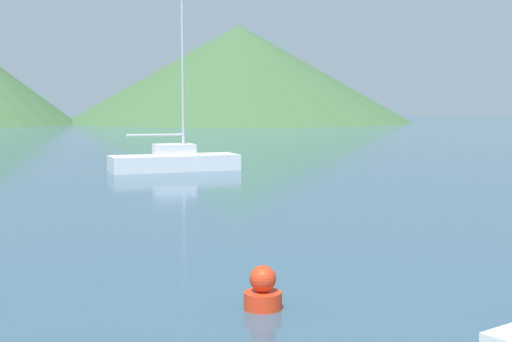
# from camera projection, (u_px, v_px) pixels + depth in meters

# --- Properties ---
(sailboat_inner) EXTENTS (5.73, 2.14, 7.41)m
(sailboat_inner) POSITION_uv_depth(u_px,v_px,m) (174.00, 160.00, 31.50)
(sailboat_inner) COLOR silver
(sailboat_inner) RESTS_ON ground_plane
(buoy_marker) EXTENTS (0.57, 0.57, 0.66)m
(buoy_marker) POSITION_uv_depth(u_px,v_px,m) (263.00, 291.00, 10.56)
(buoy_marker) COLOR red
(buoy_marker) RESTS_ON ground_plane
(hill_east) EXTENTS (50.28, 50.28, 14.09)m
(hill_east) POSITION_uv_depth(u_px,v_px,m) (239.00, 74.00, 104.62)
(hill_east) COLOR #3D6038
(hill_east) RESTS_ON ground_plane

